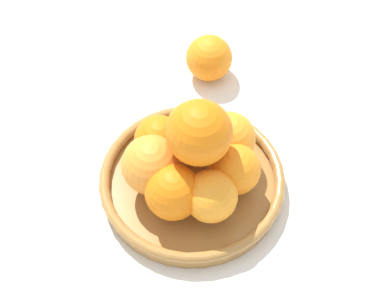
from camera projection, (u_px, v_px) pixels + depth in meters
ground_plane at (192, 187)px, 0.86m from camera, size 4.00×4.00×0.00m
fruit_bowl at (192, 181)px, 0.85m from camera, size 0.25×0.25×0.03m
orange_pile at (192, 155)px, 0.80m from camera, size 0.17×0.18×0.14m
stray_orange at (209, 58)px, 0.96m from camera, size 0.07×0.07×0.07m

